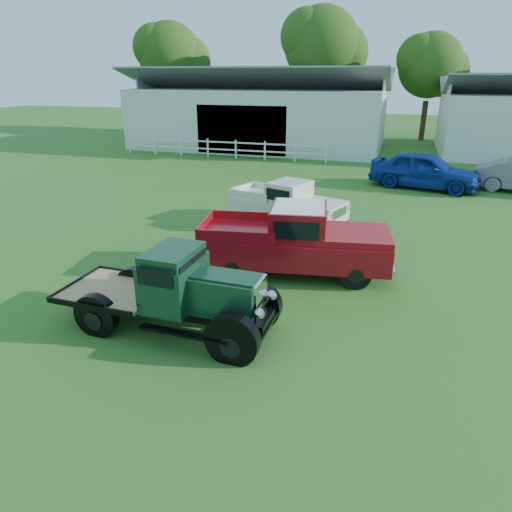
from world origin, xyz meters
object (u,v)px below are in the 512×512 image
(red_pickup, at_px, (294,239))
(white_pickup, at_px, (287,204))
(misc_car_blue, at_px, (425,170))
(vintage_flatbed, at_px, (171,290))

(red_pickup, distance_m, white_pickup, 4.29)
(white_pickup, bearing_deg, misc_car_blue, 76.44)
(red_pickup, relative_size, misc_car_blue, 1.05)
(red_pickup, height_order, white_pickup, red_pickup)
(vintage_flatbed, relative_size, red_pickup, 0.89)
(vintage_flatbed, xyz_separation_m, misc_car_blue, (5.67, 15.71, -0.07))
(white_pickup, height_order, misc_car_blue, misc_car_blue)
(red_pickup, xyz_separation_m, misc_car_blue, (3.83, 11.89, -0.10))
(red_pickup, height_order, misc_car_blue, red_pickup)
(white_pickup, distance_m, misc_car_blue, 9.26)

